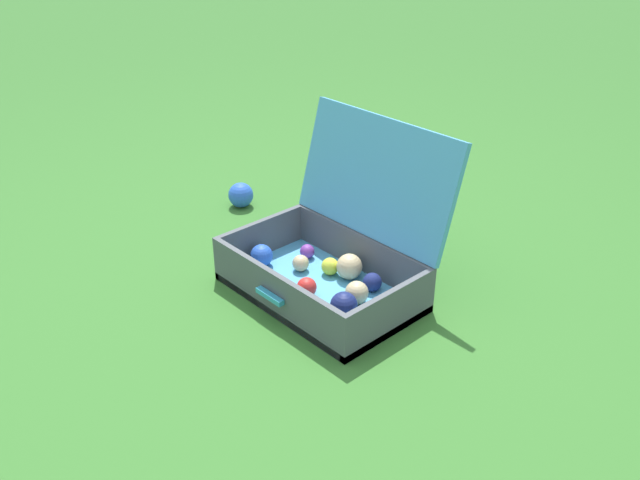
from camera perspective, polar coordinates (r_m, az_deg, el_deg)
The scene contains 3 objects.
ground_plane at distance 2.17m, azimuth -2.91°, elevation -4.44°, with size 16.00×16.00×0.00m, color #336B28.
open_suitcase at distance 2.13m, azimuth 1.20°, elevation -1.37°, with size 0.60×0.51×0.52m.
stray_ball_on_grass at distance 2.72m, azimuth -6.65°, elevation 3.76°, with size 0.10×0.10×0.10m, color blue.
Camera 1 is at (1.41, -1.15, 1.18)m, focal length 38.21 mm.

